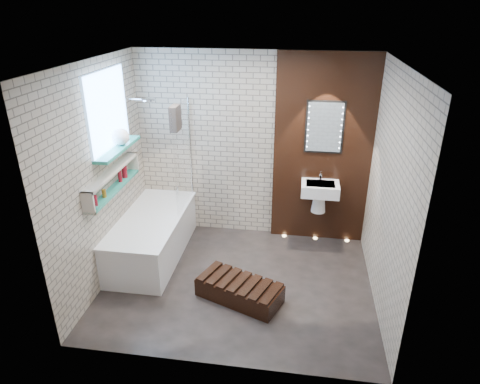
% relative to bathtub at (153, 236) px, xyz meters
% --- Properties ---
extents(ground, '(3.20, 3.20, 0.00)m').
position_rel_bathtub_xyz_m(ground, '(1.22, -0.45, -0.29)').
color(ground, black).
rests_on(ground, ground).
extents(room_shell, '(3.24, 3.20, 2.60)m').
position_rel_bathtub_xyz_m(room_shell, '(1.22, -0.45, 1.01)').
color(room_shell, '#A19380').
rests_on(room_shell, ground).
extents(walnut_panel, '(1.30, 0.06, 2.60)m').
position_rel_bathtub_xyz_m(walnut_panel, '(2.17, 0.82, 1.01)').
color(walnut_panel, black).
rests_on(walnut_panel, ground).
extents(clerestory_window, '(0.18, 1.00, 0.94)m').
position_rel_bathtub_xyz_m(clerestory_window, '(-0.34, -0.10, 1.61)').
color(clerestory_window, '#7FADE0').
rests_on(clerestory_window, room_shell).
extents(display_niche, '(0.14, 1.30, 0.26)m').
position_rel_bathtub_xyz_m(display_niche, '(-0.31, -0.30, 0.91)').
color(display_niche, '#238170').
rests_on(display_niche, room_shell).
extents(bathtub, '(0.79, 1.74, 0.70)m').
position_rel_bathtub_xyz_m(bathtub, '(0.00, 0.00, 0.00)').
color(bathtub, white).
rests_on(bathtub, ground).
extents(bath_screen, '(0.01, 0.78, 1.40)m').
position_rel_bathtub_xyz_m(bath_screen, '(0.35, 0.44, 0.99)').
color(bath_screen, white).
rests_on(bath_screen, bathtub).
extents(towel, '(0.09, 0.23, 0.31)m').
position_rel_bathtub_xyz_m(towel, '(0.35, 0.20, 1.56)').
color(towel, '#2A2421').
rests_on(towel, bath_screen).
extents(shower_head, '(0.18, 0.18, 0.02)m').
position_rel_bathtub_xyz_m(shower_head, '(-0.08, 0.50, 1.71)').
color(shower_head, silver).
rests_on(shower_head, room_shell).
extents(washbasin, '(0.50, 0.36, 0.58)m').
position_rel_bathtub_xyz_m(washbasin, '(2.17, 0.62, 0.50)').
color(washbasin, white).
rests_on(washbasin, walnut_panel).
extents(led_mirror, '(0.50, 0.02, 0.70)m').
position_rel_bathtub_xyz_m(led_mirror, '(2.17, 0.78, 1.36)').
color(led_mirror, black).
rests_on(led_mirror, walnut_panel).
extents(walnut_step, '(1.05, 0.76, 0.21)m').
position_rel_bathtub_xyz_m(walnut_step, '(1.29, -0.75, -0.18)').
color(walnut_step, black).
rests_on(walnut_step, ground).
extents(niche_bottles, '(0.07, 0.88, 0.16)m').
position_rel_bathtub_xyz_m(niche_bottles, '(-0.31, -0.24, 0.88)').
color(niche_bottles, maroon).
rests_on(niche_bottles, display_niche).
extents(sill_vases, '(0.20, 0.20, 0.20)m').
position_rel_bathtub_xyz_m(sill_vases, '(-0.28, -0.01, 1.36)').
color(sill_vases, white).
rests_on(sill_vases, clerestory_window).
extents(floor_uplights, '(0.96, 0.06, 0.01)m').
position_rel_bathtub_xyz_m(floor_uplights, '(2.17, 0.75, -0.29)').
color(floor_uplights, '#FFD899').
rests_on(floor_uplights, ground).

